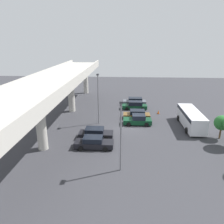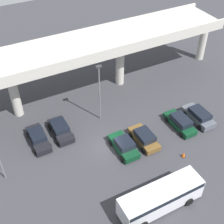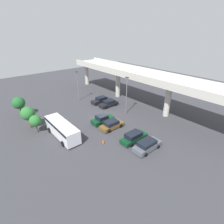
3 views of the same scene
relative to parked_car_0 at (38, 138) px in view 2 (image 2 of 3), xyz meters
The scene contains 11 objects.
ground_plane 8.39m from the parked_car_0, 34.04° to the right, with size 98.13×98.13×0.00m, color #38383D.
highway_overpass 11.17m from the parked_car_0, 41.97° to the left, with size 47.01×6.77×8.27m.
parked_car_0 is the anchor object (origin of this frame).
parked_car_1 2.88m from the parked_car_0, ahead, with size 2.19×4.67×1.46m.
parked_car_2 10.28m from the parked_car_0, 35.08° to the right, with size 2.19×4.48×1.65m.
parked_car_3 12.66m from the parked_car_0, 27.75° to the right, with size 2.15×4.55×1.51m.
parked_car_4 17.61m from the parked_car_0, 19.01° to the right, with size 2.05×4.84×1.57m.
parked_car_5 20.37m from the parked_car_0, 16.62° to the right, with size 2.16×4.75×1.57m.
shuttle_bus 16.13m from the parked_car_0, 60.75° to the right, with size 8.56×2.72×2.58m.
lamp_post_mid_lot 9.38m from the parked_car_0, ahead, with size 0.70×0.35×8.05m.
traffic_cone 17.17m from the parked_car_0, 35.56° to the right, with size 0.44×0.44×0.70m.
Camera 2 is at (-11.35, -22.56, 27.21)m, focal length 50.00 mm.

